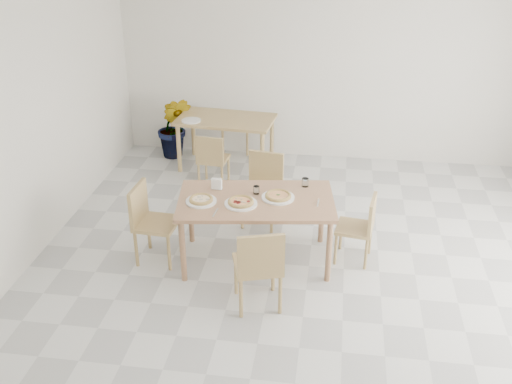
# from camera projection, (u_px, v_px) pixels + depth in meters

# --- Properties ---
(main_table) EXTENTS (1.74, 1.14, 0.75)m
(main_table) POSITION_uv_depth(u_px,v_px,m) (256.00, 205.00, 6.29)
(main_table) COLOR #A57655
(main_table) RESTS_ON ground
(chair_south) EXTENTS (0.55, 0.55, 0.88)m
(chair_south) POSITION_uv_depth(u_px,v_px,m) (259.00, 264.00, 5.59)
(chair_south) COLOR tan
(chair_south) RESTS_ON ground
(chair_north) EXTENTS (0.49, 0.49, 0.86)m
(chair_north) POSITION_uv_depth(u_px,v_px,m) (263.00, 183.00, 7.17)
(chair_north) COLOR tan
(chair_north) RESTS_ON ground
(chair_west) EXTENTS (0.46, 0.46, 0.87)m
(chair_west) POSITION_uv_depth(u_px,v_px,m) (149.00, 218.00, 6.40)
(chair_west) COLOR tan
(chair_west) RESTS_ON ground
(chair_east) EXTENTS (0.43, 0.43, 0.77)m
(chair_east) POSITION_uv_depth(u_px,v_px,m) (362.00, 224.00, 6.39)
(chair_east) COLOR tan
(chair_east) RESTS_ON ground
(plate_margherita) EXTENTS (0.35, 0.35, 0.02)m
(plate_margherita) POSITION_uv_depth(u_px,v_px,m) (278.00, 197.00, 6.27)
(plate_margherita) COLOR white
(plate_margherita) RESTS_ON main_table
(plate_mushroom) EXTENTS (0.32, 0.32, 0.02)m
(plate_mushroom) POSITION_uv_depth(u_px,v_px,m) (201.00, 201.00, 6.20)
(plate_mushroom) COLOR white
(plate_mushroom) RESTS_ON main_table
(plate_pepperoni) EXTENTS (0.34, 0.34, 0.02)m
(plate_pepperoni) POSITION_uv_depth(u_px,v_px,m) (241.00, 204.00, 6.15)
(plate_pepperoni) COLOR white
(plate_pepperoni) RESTS_ON main_table
(pizza_margherita) EXTENTS (0.32, 0.32, 0.03)m
(pizza_margherita) POSITION_uv_depth(u_px,v_px,m) (278.00, 195.00, 6.26)
(pizza_margherita) COLOR tan
(pizza_margherita) RESTS_ON plate_margherita
(pizza_mushroom) EXTENTS (0.32, 0.32, 0.03)m
(pizza_mushroom) POSITION_uv_depth(u_px,v_px,m) (201.00, 199.00, 6.19)
(pizza_mushroom) COLOR tan
(pizza_mushroom) RESTS_ON plate_mushroom
(pizza_pepperoni) EXTENTS (0.33, 0.33, 0.03)m
(pizza_pepperoni) POSITION_uv_depth(u_px,v_px,m) (241.00, 202.00, 6.14)
(pizza_pepperoni) COLOR tan
(pizza_pepperoni) RESTS_ON plate_pepperoni
(tumbler_a) EXTENTS (0.07, 0.07, 0.10)m
(tumbler_a) POSITION_uv_depth(u_px,v_px,m) (305.00, 182.00, 6.51)
(tumbler_a) COLOR white
(tumbler_a) RESTS_ON main_table
(tumbler_b) EXTENTS (0.07, 0.07, 0.09)m
(tumbler_b) POSITION_uv_depth(u_px,v_px,m) (256.00, 190.00, 6.35)
(tumbler_b) COLOR white
(tumbler_b) RESTS_ON main_table
(napkin_holder) EXTENTS (0.12, 0.07, 0.13)m
(napkin_holder) POSITION_uv_depth(u_px,v_px,m) (217.00, 184.00, 6.43)
(napkin_holder) COLOR silver
(napkin_holder) RESTS_ON main_table
(fork_a) EXTENTS (0.03, 0.19, 0.01)m
(fork_a) POSITION_uv_depth(u_px,v_px,m) (215.00, 213.00, 5.99)
(fork_a) COLOR silver
(fork_a) RESTS_ON main_table
(fork_b) EXTENTS (0.02, 0.18, 0.01)m
(fork_b) POSITION_uv_depth(u_px,v_px,m) (318.00, 203.00, 6.17)
(fork_b) COLOR silver
(fork_b) RESTS_ON main_table
(second_table) EXTENTS (1.42, 0.89, 0.75)m
(second_table) POSITION_uv_depth(u_px,v_px,m) (226.00, 124.00, 8.53)
(second_table) COLOR tan
(second_table) RESTS_ON ground
(chair_back_s) EXTENTS (0.41, 0.41, 0.77)m
(chair_back_s) POSITION_uv_depth(u_px,v_px,m) (212.00, 157.00, 8.01)
(chair_back_s) COLOR tan
(chair_back_s) RESTS_ON ground
(chair_back_n) EXTENTS (0.49, 0.49, 0.88)m
(chair_back_n) POSITION_uv_depth(u_px,v_px,m) (236.00, 118.00, 9.22)
(chair_back_n) COLOR tan
(chair_back_n) RESTS_ON ground
(plate_empty) EXTENTS (0.27, 0.27, 0.02)m
(plate_empty) POSITION_uv_depth(u_px,v_px,m) (191.00, 121.00, 8.38)
(plate_empty) COLOR white
(plate_empty) RESTS_ON second_table
(potted_plant) EXTENTS (0.54, 0.44, 0.95)m
(potted_plant) POSITION_uv_depth(u_px,v_px,m) (175.00, 127.00, 8.94)
(potted_plant) COLOR #22631D
(potted_plant) RESTS_ON ground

